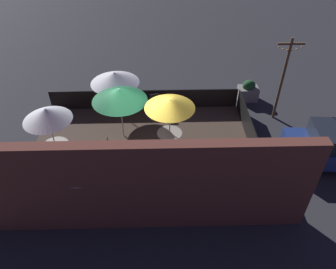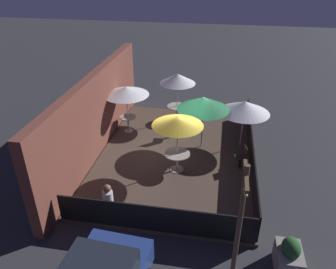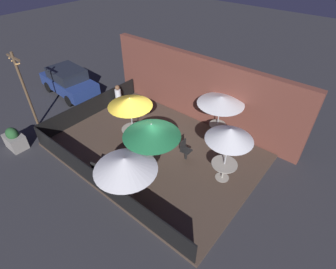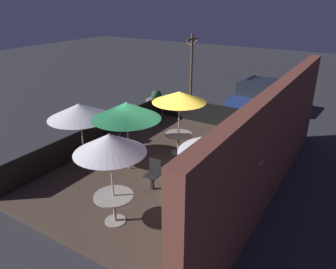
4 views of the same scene
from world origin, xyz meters
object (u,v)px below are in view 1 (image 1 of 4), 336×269
patio_umbrella_4 (115,78)px  planter_box (248,91)px  dining_table_2 (170,136)px  patio_umbrella_1 (81,159)px  light_post (283,76)px  dining_table_1 (89,190)px  patio_chair_0 (105,148)px  patio_umbrella_2 (170,104)px  patio_umbrella_3 (119,95)px  patio_umbrella_0 (46,114)px  patio_chair_1 (155,103)px  patron_0 (253,166)px  dining_table_0 (56,148)px

patio_umbrella_4 → planter_box: size_ratio=1.98×
dining_table_2 → planter_box: 5.34m
patio_umbrella_1 → light_post: 9.01m
dining_table_2 → light_post: 5.46m
patio_umbrella_1 → planter_box: bearing=-136.7°
dining_table_1 → patio_chair_0: size_ratio=0.82×
planter_box → patio_umbrella_2: bearing=42.4°
patio_umbrella_2 → patio_umbrella_3: 2.08m
dining_table_2 → light_post: light_post is taller
dining_table_1 → patio_umbrella_0: bearing=-53.3°
patio_chair_1 → light_post: size_ratio=0.24×
light_post → patio_chair_1: bearing=-3.9°
patio_umbrella_2 → planter_box: size_ratio=2.17×
patio_umbrella_3 → patron_0: 5.66m
patio_chair_0 → planter_box: bearing=-148.5°
patio_umbrella_1 → patron_0: 5.95m
patio_umbrella_0 → patio_umbrella_2: size_ratio=1.05×
patio_umbrella_4 → patron_0: bearing=141.1°
patio_umbrella_0 → dining_table_1: patio_umbrella_0 is taller
patio_umbrella_4 → patio_chair_1: 2.17m
patio_umbrella_2 → patio_chair_0: size_ratio=2.49×
patio_umbrella_0 → patio_umbrella_2: 4.37m
patio_umbrella_3 → dining_table_2: size_ratio=2.35×
dining_table_2 → patio_umbrella_3: bearing=-22.0°
patron_0 → planter_box: size_ratio=1.16×
patron_0 → light_post: light_post is taller
patio_chair_0 → light_post: size_ratio=0.24×
patio_umbrella_2 → dining_table_2: bearing=90.0°
patio_umbrella_1 → dining_table_0: bearing=-53.3°
patio_umbrella_2 → patio_chair_1: size_ratio=2.55×
patron_0 → dining_table_2: bearing=176.5°
dining_table_1 → dining_table_0: bearing=-53.3°
dining_table_0 → light_post: size_ratio=0.26×
patio_umbrella_1 → patio_umbrella_4: 5.22m
dining_table_0 → dining_table_2: dining_table_0 is taller
patio_umbrella_0 → dining_table_2: patio_umbrella_0 is taller
patio_umbrella_4 → light_post: bearing=177.0°
dining_table_0 → patio_chair_0: (-1.82, -0.05, -0.11)m
dining_table_2 → patio_chair_0: size_ratio=1.06×
patio_umbrella_2 → patio_umbrella_4: (2.30, -2.47, -0.29)m
planter_box → patron_0: bearing=79.2°
dining_table_0 → planter_box: size_ratio=0.93×
patio_umbrella_2 → dining_table_1: (2.76, 2.73, -1.54)m
patio_umbrella_4 → light_post: light_post is taller
dining_table_0 → patio_chair_0: patio_chair_0 is taller
patio_chair_1 → light_post: (-5.45, 0.37, 1.53)m
patio_umbrella_0 → patio_chair_0: patio_umbrella_0 is taller
patio_umbrella_4 → dining_table_0: (2.02, 3.10, -1.22)m
patron_0 → patio_chair_0: bearing=-164.7°
dining_table_2 → patio_chair_1: size_ratio=1.08×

